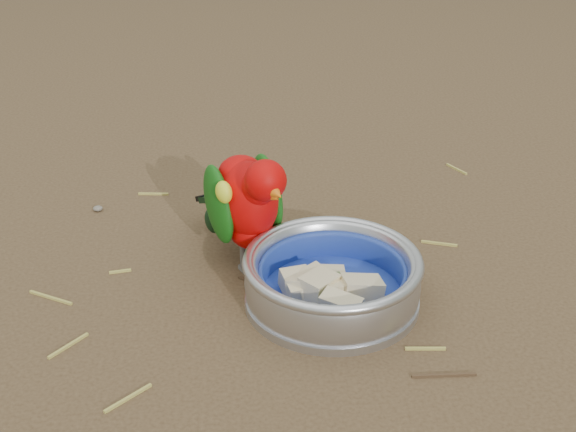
{
  "coord_description": "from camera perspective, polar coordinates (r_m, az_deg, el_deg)",
  "views": [
    {
      "loc": [
        -0.01,
        -0.71,
        0.52
      ],
      "look_at": [
        0.04,
        0.12,
        0.08
      ],
      "focal_mm": 50.0,
      "sensor_mm": 36.0,
      "label": 1
    }
  ],
  "objects": [
    {
      "name": "bowl_wall",
      "position": [
        0.91,
        3.18,
        -4.22
      ],
      "size": [
        0.2,
        0.2,
        0.04
      ],
      "primitive_type": null,
      "color": "#B2B2BA",
      "rests_on": "food_bowl"
    },
    {
      "name": "food_bowl",
      "position": [
        0.93,
        3.13,
        -5.79
      ],
      "size": [
        0.2,
        0.2,
        0.02
      ],
      "primitive_type": "cylinder",
      "color": "#B2B2BA",
      "rests_on": "ground"
    },
    {
      "name": "ground_debris",
      "position": [
        0.93,
        -1.39,
        -5.94
      ],
      "size": [
        0.9,
        0.8,
        0.01
      ],
      "primitive_type": null,
      "color": "#AFA34A",
      "rests_on": "ground"
    },
    {
      "name": "lory_parrot",
      "position": [
        0.97,
        -2.85,
        0.47
      ],
      "size": [
        0.16,
        0.21,
        0.15
      ],
      "primitive_type": null,
      "rotation": [
        0.0,
        0.0,
        -2.69
      ],
      "color": "#BC0404",
      "rests_on": "ground"
    },
    {
      "name": "fruit_wedges",
      "position": [
        0.91,
        3.17,
        -4.59
      ],
      "size": [
        0.12,
        0.12,
        0.03
      ],
      "primitive_type": null,
      "color": "beige",
      "rests_on": "food_bowl"
    },
    {
      "name": "ground",
      "position": [
        0.88,
        -2.1,
        -8.34
      ],
      "size": [
        60.0,
        60.0,
        0.0
      ],
      "primitive_type": "plane",
      "color": "brown"
    }
  ]
}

